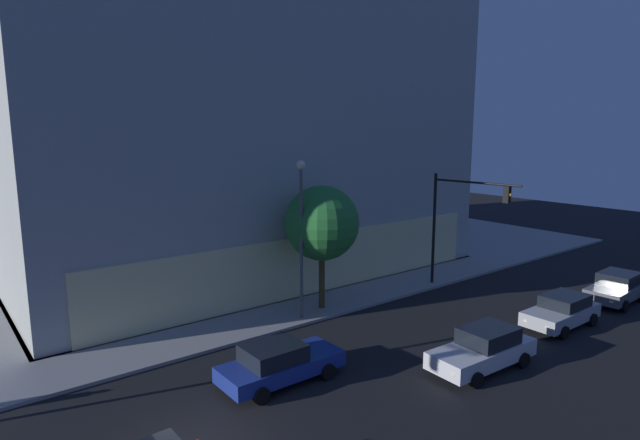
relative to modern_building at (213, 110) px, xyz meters
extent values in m
cube|color=gray|center=(-11.67, 14.79, -10.71)|extent=(80.00, 60.00, 0.15)
cube|color=#4C4C51|center=(0.00, 0.04, -10.71)|extent=(29.05, 23.87, 0.15)
cube|color=#F6ECA6|center=(0.00, -11.49, -8.93)|extent=(25.78, 0.60, 3.40)
cube|color=#ADB0AB|center=(0.00, 0.04, -1.26)|extent=(28.65, 23.47, 18.75)
cylinder|color=black|center=(7.06, -14.52, -7.28)|extent=(0.18, 0.18, 6.70)
cylinder|color=black|center=(7.32, -17.16, -4.29)|extent=(0.64, 5.30, 0.12)
cube|color=black|center=(7.50, -19.02, -4.79)|extent=(0.35, 0.35, 0.90)
sphere|color=yellow|center=(7.52, -19.20, -4.79)|extent=(0.18, 0.18, 0.18)
cylinder|color=#5A5A5A|center=(-2.83, -14.52, -6.90)|extent=(0.16, 0.16, 7.47)
sphere|color=#F9EFC6|center=(-2.83, -14.52, -3.01)|extent=(0.44, 0.44, 0.44)
cylinder|color=#4D381E|center=(-1.11, -13.95, -9.14)|extent=(0.31, 0.31, 2.98)
sphere|color=#2A7A34|center=(-1.11, -13.95, -6.10)|extent=(3.87, 3.87, 3.87)
cube|color=navy|center=(-7.20, -19.24, -10.17)|extent=(4.79, 1.93, 0.60)
cube|color=black|center=(-7.56, -19.24, -9.54)|extent=(2.17, 1.73, 0.64)
cube|color=#F9F4CC|center=(-4.86, -18.66, -10.17)|extent=(0.12, 0.20, 0.12)
cube|color=#F9F4CC|center=(-4.86, -19.82, -10.17)|extent=(0.12, 0.20, 0.12)
cylinder|color=black|center=(-5.71, -18.28, -10.47)|extent=(0.63, 0.24, 0.63)
cylinder|color=black|center=(-5.72, -20.20, -10.47)|extent=(0.63, 0.24, 0.63)
cylinder|color=black|center=(-8.68, -18.27, -10.47)|extent=(0.63, 0.24, 0.63)
cylinder|color=black|center=(-8.68, -20.20, -10.47)|extent=(0.63, 0.24, 0.63)
cube|color=silver|center=(-0.29, -23.25, -10.14)|extent=(4.82, 2.02, 0.67)
cube|color=black|center=(0.06, -23.27, -9.47)|extent=(2.26, 1.73, 0.65)
cube|color=#F9F4CC|center=(-2.64, -23.69, -10.14)|extent=(0.13, 0.21, 0.12)
cube|color=#F9F4CC|center=(-2.59, -22.60, -10.14)|extent=(0.13, 0.21, 0.12)
cylinder|color=black|center=(-1.80, -24.09, -10.47)|extent=(0.62, 0.27, 0.61)
cylinder|color=black|center=(-1.72, -22.28, -10.47)|extent=(0.62, 0.27, 0.61)
cylinder|color=black|center=(1.13, -24.22, -10.47)|extent=(0.62, 0.27, 0.61)
cylinder|color=black|center=(1.22, -22.41, -10.47)|extent=(0.62, 0.27, 0.61)
cube|color=#B7BABF|center=(6.56, -22.89, -10.15)|extent=(4.38, 1.84, 0.65)
cube|color=black|center=(6.89, -22.89, -9.54)|extent=(2.22, 1.64, 0.57)
cube|color=#F9F4CC|center=(4.43, -23.41, -10.15)|extent=(0.12, 0.20, 0.12)
cube|color=#F9F4CC|center=(4.44, -22.33, -10.15)|extent=(0.12, 0.20, 0.12)
cylinder|color=black|center=(5.20, -23.78, -10.47)|extent=(0.62, 0.24, 0.62)
cylinder|color=black|center=(5.22, -21.98, -10.47)|extent=(0.62, 0.24, 0.62)
cylinder|color=black|center=(7.91, -23.80, -10.47)|extent=(0.62, 0.24, 0.62)
cylinder|color=black|center=(7.92, -22.00, -10.47)|extent=(0.62, 0.24, 0.62)
cube|color=slate|center=(12.40, -22.93, -10.13)|extent=(4.18, 2.08, 0.65)
cube|color=black|center=(12.70, -22.92, -9.47)|extent=(2.17, 1.79, 0.68)
cube|color=#F9F4CC|center=(10.43, -23.59, -10.13)|extent=(0.13, 0.21, 0.12)
cube|color=#F9F4CC|center=(10.38, -22.46, -10.13)|extent=(0.13, 0.21, 0.12)
cylinder|color=black|center=(11.17, -23.93, -10.46)|extent=(0.66, 0.27, 0.65)
cylinder|color=black|center=(11.08, -22.05, -10.46)|extent=(0.66, 0.27, 0.65)
cylinder|color=black|center=(13.62, -21.93, -10.46)|extent=(0.66, 0.27, 0.65)
camera|label=1|loc=(-17.44, -34.76, -1.30)|focal=29.40mm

